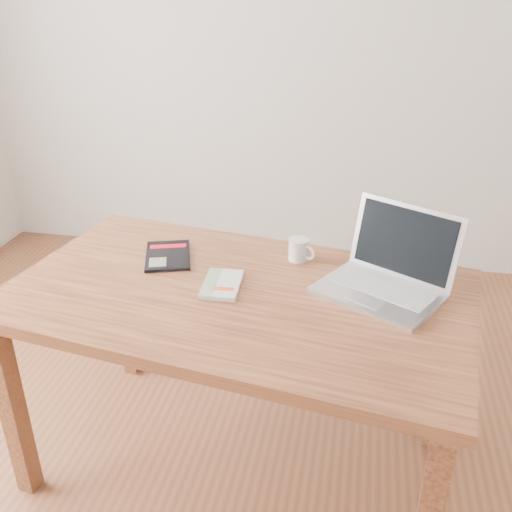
% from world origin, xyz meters
% --- Properties ---
extents(room, '(4.04, 4.04, 2.70)m').
position_xyz_m(room, '(-0.07, 0.00, 1.36)').
color(room, brown).
rests_on(room, ground).
extents(desk, '(1.58, 1.05, 0.75)m').
position_xyz_m(desk, '(0.01, 0.19, 0.66)').
color(desk, brown).
rests_on(desk, ground).
extents(white_guidebook, '(0.13, 0.20, 0.02)m').
position_xyz_m(white_guidebook, '(-0.05, 0.21, 0.76)').
color(white_guidebook, silver).
rests_on(white_guidebook, desk).
extents(black_guidebook, '(0.22, 0.27, 0.01)m').
position_xyz_m(black_guidebook, '(-0.29, 0.38, 0.76)').
color(black_guidebook, black).
rests_on(black_guidebook, desk).
extents(laptop, '(0.47, 0.45, 0.26)m').
position_xyz_m(laptop, '(0.48, 0.29, 0.80)').
color(laptop, silver).
rests_on(laptop, desk).
extents(coffee_mug, '(0.10, 0.08, 0.08)m').
position_xyz_m(coffee_mug, '(0.17, 0.45, 0.79)').
color(coffee_mug, white).
rests_on(coffee_mug, desk).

